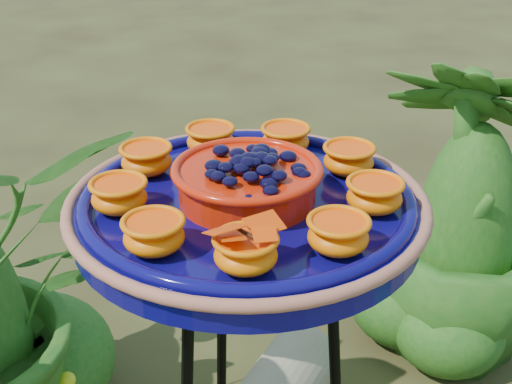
% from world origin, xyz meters
% --- Properties ---
extents(feeder_dish, '(0.51, 0.51, 0.11)m').
position_xyz_m(feeder_dish, '(-0.07, -0.09, 0.98)').
color(feeder_dish, '#090651').
rests_on(feeder_dish, tripod_stand).
extents(shrub_back_right, '(0.74, 0.74, 0.94)m').
position_xyz_m(shrub_back_right, '(0.78, 0.63, 0.47)').
color(shrub_back_right, '#1B5015').
rests_on(shrub_back_right, ground).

